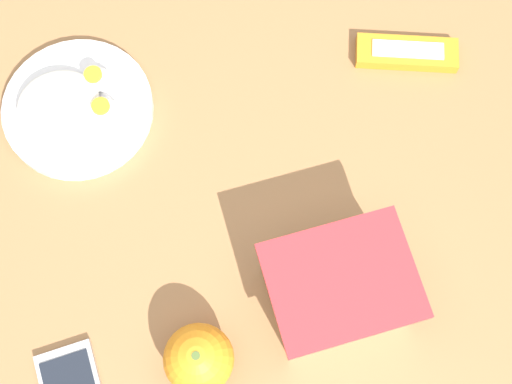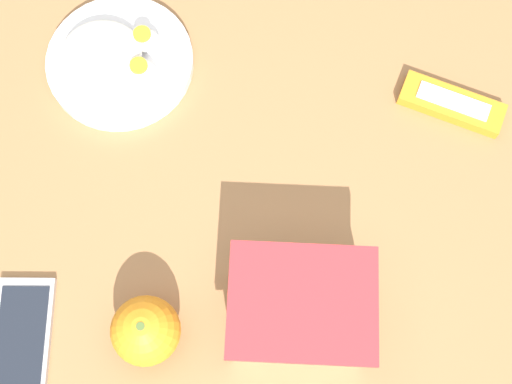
{
  "view_description": "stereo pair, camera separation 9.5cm",
  "coord_description": "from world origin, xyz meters",
  "px_view_note": "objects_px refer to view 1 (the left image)",
  "views": [
    {
      "loc": [
        0.05,
        0.29,
        1.67
      ],
      "look_at": [
        -0.03,
        0.01,
        0.76
      ],
      "focal_mm": 50.0,
      "sensor_mm": 36.0,
      "label": 1
    },
    {
      "loc": [
        -0.04,
        0.3,
        1.67
      ],
      "look_at": [
        -0.03,
        0.01,
        0.76
      ],
      "focal_mm": 50.0,
      "sensor_mm": 36.0,
      "label": 2
    }
  ],
  "objects_px": {
    "candy_bar": "(407,53)",
    "orange_fruit": "(199,359)",
    "food_container": "(338,289)",
    "rice_plate": "(74,106)"
  },
  "relations": [
    {
      "from": "rice_plate",
      "to": "candy_bar",
      "type": "height_order",
      "value": "rice_plate"
    },
    {
      "from": "food_container",
      "to": "rice_plate",
      "type": "xyz_separation_m",
      "value": [
        0.27,
        -0.35,
        -0.03
      ]
    },
    {
      "from": "food_container",
      "to": "candy_bar",
      "type": "height_order",
      "value": "food_container"
    },
    {
      "from": "orange_fruit",
      "to": "rice_plate",
      "type": "xyz_separation_m",
      "value": [
        0.08,
        -0.39,
        -0.03
      ]
    },
    {
      "from": "orange_fruit",
      "to": "candy_bar",
      "type": "xyz_separation_m",
      "value": [
        -0.4,
        -0.34,
        -0.03
      ]
    },
    {
      "from": "food_container",
      "to": "orange_fruit",
      "type": "distance_m",
      "value": 0.19
    },
    {
      "from": "candy_bar",
      "to": "food_container",
      "type": "bearing_deg",
      "value": 55.64
    },
    {
      "from": "rice_plate",
      "to": "food_container",
      "type": "bearing_deg",
      "value": 127.78
    },
    {
      "from": "candy_bar",
      "to": "orange_fruit",
      "type": "bearing_deg",
      "value": 40.55
    },
    {
      "from": "orange_fruit",
      "to": "candy_bar",
      "type": "bearing_deg",
      "value": -139.45
    }
  ]
}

